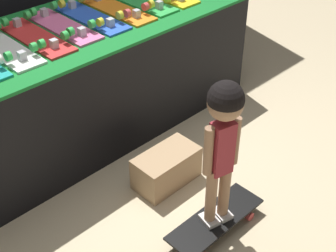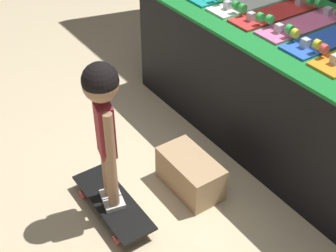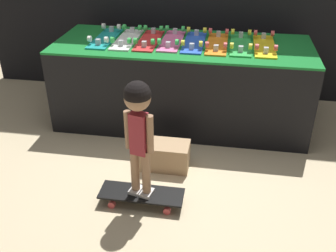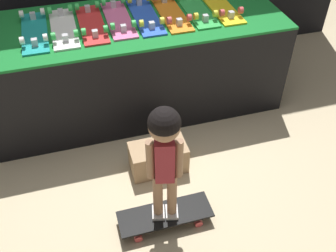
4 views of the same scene
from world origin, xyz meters
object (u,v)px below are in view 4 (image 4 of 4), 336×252
skateboard_red_on_rack (92,23)px  skateboard_green_on_rack (196,9)px  skateboard_yellow_on_rack (221,6)px  child (165,147)px  skateboard_white_on_rack (63,27)px  skateboard_blue_on_rack (145,15)px  skateboard_pink_on_rack (118,18)px  skateboard_orange_on_rack (171,13)px  skateboard_teal_on_rack (34,31)px  storage_box (158,157)px  skateboard_on_floor (165,215)px

skateboard_red_on_rack → skateboard_green_on_rack: size_ratio=1.00×
skateboard_yellow_on_rack → child: size_ratio=0.72×
skateboard_white_on_rack → skateboard_yellow_on_rack: 1.26m
skateboard_blue_on_rack → child: 1.35m
skateboard_pink_on_rack → skateboard_orange_on_rack: same height
skateboard_white_on_rack → skateboard_teal_on_rack: bearing=-179.4°
skateboard_green_on_rack → storage_box: size_ratio=1.53×
storage_box → skateboard_on_floor: bearing=-99.9°
skateboard_orange_on_rack → storage_box: size_ratio=1.53×
storage_box → child: bearing=-99.9°
skateboard_blue_on_rack → skateboard_on_floor: bearing=-99.4°
storage_box → skateboard_blue_on_rack: bearing=80.9°
skateboard_red_on_rack → skateboard_yellow_on_rack: same height
skateboard_teal_on_rack → skateboard_green_on_rack: 1.26m
skateboard_green_on_rack → storage_box: bearing=-123.2°
skateboard_orange_on_rack → skateboard_pink_on_rack: bearing=177.0°
skateboard_red_on_rack → storage_box: 1.13m
skateboard_pink_on_rack → skateboard_green_on_rack: (0.63, -0.02, 0.00)m
child → skateboard_yellow_on_rack: bearing=70.5°
skateboard_teal_on_rack → skateboard_white_on_rack: 0.21m
skateboard_green_on_rack → skateboard_on_floor: 1.65m
skateboard_red_on_rack → child: (0.20, -1.32, -0.11)m
skateboard_white_on_rack → skateboard_orange_on_rack: same height
skateboard_teal_on_rack → skateboard_blue_on_rack: size_ratio=1.00×
skateboard_yellow_on_rack → skateboard_pink_on_rack: bearing=178.9°
skateboard_red_on_rack → skateboard_green_on_rack: (0.84, 0.01, 0.00)m
skateboard_yellow_on_rack → skateboard_on_floor: 1.74m
skateboard_teal_on_rack → storage_box: size_ratio=1.53×
skateboard_teal_on_rack → skateboard_red_on_rack: bearing=0.9°
skateboard_pink_on_rack → storage_box: 1.12m
skateboard_pink_on_rack → skateboard_orange_on_rack: bearing=-3.0°
skateboard_white_on_rack → storage_box: skateboard_white_on_rack is taller
skateboard_red_on_rack → skateboard_green_on_rack: same height
skateboard_yellow_on_rack → skateboard_blue_on_rack: bearing=179.7°
skateboard_white_on_rack → skateboard_blue_on_rack: same height
skateboard_white_on_rack → child: bearing=-72.7°
skateboard_white_on_rack → storage_box: bearing=-59.5°
skateboard_green_on_rack → skateboard_blue_on_rack: bearing=179.7°
skateboard_white_on_rack → child: (0.41, -1.32, -0.11)m
skateboard_pink_on_rack → child: child is taller
skateboard_orange_on_rack → storage_box: skateboard_orange_on_rack is taller
skateboard_teal_on_rack → skateboard_yellow_on_rack: size_ratio=1.00×
skateboard_teal_on_rack → skateboard_on_floor: 1.63m
skateboard_blue_on_rack → child: size_ratio=0.72×
skateboard_green_on_rack → skateboard_on_floor: skateboard_green_on_rack is taller
storage_box → skateboard_green_on_rack: bearing=56.8°
skateboard_green_on_rack → skateboard_yellow_on_rack: (0.21, -0.00, 0.00)m
skateboard_red_on_rack → skateboard_pink_on_rack: (0.21, 0.02, 0.00)m
skateboard_green_on_rack → child: size_ratio=0.72×
skateboard_teal_on_rack → child: 1.46m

